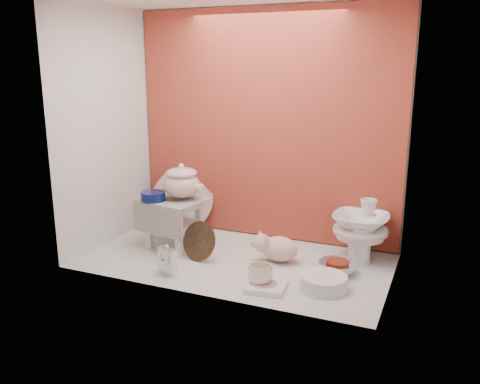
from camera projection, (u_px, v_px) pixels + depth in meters
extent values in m
plane|color=silver|center=(236.00, 260.00, 3.02)|extent=(1.80, 1.80, 0.00)
cube|color=#B4342D|center=(266.00, 126.00, 3.28)|extent=(1.80, 0.06, 1.50)
cube|color=silver|center=(105.00, 128.00, 3.18)|extent=(0.06, 1.00, 1.50)
cube|color=silver|center=(401.00, 146.00, 2.49)|extent=(0.06, 1.00, 1.50)
cylinder|color=#091449|center=(153.00, 196.00, 3.12)|extent=(0.20, 0.20, 0.06)
imported|color=silver|center=(176.00, 214.00, 3.49)|extent=(0.31, 0.31, 0.27)
cube|color=silver|center=(167.00, 260.00, 2.80)|extent=(0.13, 0.08, 0.18)
ellipsoid|color=beige|center=(280.00, 248.00, 2.98)|extent=(0.28, 0.20, 0.17)
cylinder|color=white|center=(260.00, 285.00, 2.66)|extent=(0.25, 0.25, 0.01)
imported|color=white|center=(260.00, 275.00, 2.65)|extent=(0.15, 0.15, 0.10)
cube|color=white|center=(267.00, 286.00, 2.64)|extent=(0.22, 0.22, 0.03)
cylinder|color=white|center=(324.00, 282.00, 2.63)|extent=(0.34, 0.34, 0.07)
imported|color=silver|center=(337.00, 268.00, 2.83)|extent=(0.22, 0.22, 0.07)
cylinder|color=silver|center=(361.00, 245.00, 2.96)|extent=(0.14, 0.14, 0.22)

